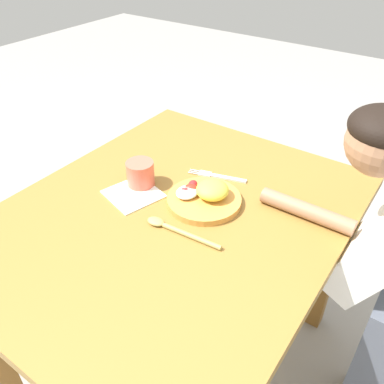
# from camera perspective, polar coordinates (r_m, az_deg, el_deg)

# --- Properties ---
(ground_plane) EXTENTS (8.00, 8.00, 0.00)m
(ground_plane) POSITION_cam_1_polar(r_m,az_deg,el_deg) (1.61, -1.98, -22.16)
(ground_plane) COLOR gray
(dining_table) EXTENTS (1.03, 0.84, 0.68)m
(dining_table) POSITION_cam_1_polar(r_m,az_deg,el_deg) (1.15, -2.57, -6.55)
(dining_table) COLOR olive
(dining_table) RESTS_ON ground_plane
(plate) EXTENTS (0.21, 0.21, 0.06)m
(plate) POSITION_cam_1_polar(r_m,az_deg,el_deg) (1.12, 1.80, -0.59)
(plate) COLOR gold
(plate) RESTS_ON dining_table
(fork) EXTENTS (0.07, 0.18, 0.01)m
(fork) POSITION_cam_1_polar(r_m,az_deg,el_deg) (1.23, 3.69, 2.23)
(fork) COLOR silver
(fork) RESTS_ON dining_table
(spoon) EXTENTS (0.04, 0.22, 0.01)m
(spoon) POSITION_cam_1_polar(r_m,az_deg,el_deg) (1.03, -2.49, -5.27)
(spoon) COLOR tan
(spoon) RESTS_ON dining_table
(drinking_cup) EXTENTS (0.08, 0.08, 0.08)m
(drinking_cup) POSITION_cam_1_polar(r_m,az_deg,el_deg) (1.18, -7.29, 2.55)
(drinking_cup) COLOR #E1614C
(drinking_cup) RESTS_ON dining_table
(person) EXTENTS (0.20, 0.48, 1.02)m
(person) POSITION_cam_1_polar(r_m,az_deg,el_deg) (1.18, 25.04, -12.31)
(person) COLOR #4F5460
(person) RESTS_ON ground_plane
(napkin) EXTENTS (0.17, 0.17, 0.00)m
(napkin) POSITION_cam_1_polar(r_m,az_deg,el_deg) (1.17, -8.36, -0.32)
(napkin) COLOR white
(napkin) RESTS_ON dining_table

